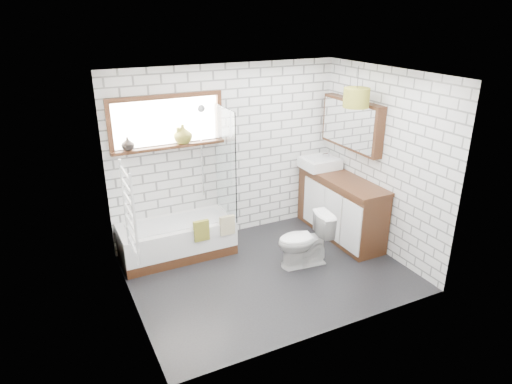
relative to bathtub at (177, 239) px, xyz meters
name	(u,v)px	position (x,y,z in m)	size (l,w,h in m)	color
floor	(269,273)	(0.91, -0.97, -0.25)	(3.40, 2.60, 0.01)	black
ceiling	(271,74)	(0.91, -0.97, 2.26)	(3.40, 2.60, 0.01)	white
wall_back	(227,153)	(0.91, 0.34, 1.00)	(3.40, 0.01, 2.50)	white
wall_front	(334,226)	(0.91, -2.27, 1.00)	(3.40, 0.01, 2.50)	white
wall_left	(125,208)	(-0.79, -0.97, 1.00)	(0.01, 2.60, 2.50)	white
wall_right	(382,162)	(2.62, -0.97, 1.00)	(0.01, 2.60, 2.50)	white
window	(167,122)	(0.06, 0.29, 1.55)	(1.52, 0.16, 0.68)	#32190D
towel_radiator	(129,212)	(-0.75, -0.97, 0.95)	(0.06, 0.52, 1.00)	white
mirror_cabinet	(352,124)	(2.53, -0.37, 1.40)	(0.16, 1.20, 0.70)	#32190D
shower_riser	(202,151)	(0.51, 0.29, 1.10)	(0.02, 0.02, 1.30)	silver
bathtub	(177,239)	(0.00, 0.00, 0.00)	(1.52, 0.67, 0.49)	white
shower_screen	(225,162)	(0.74, 0.00, 1.00)	(0.02, 0.72, 1.50)	white
towel_green	(201,231)	(0.24, -0.33, 0.23)	(0.21, 0.06, 0.28)	olive
towel_beige	(227,225)	(0.61, -0.33, 0.23)	(0.21, 0.05, 0.27)	tan
vanity	(340,207)	(2.35, -0.48, 0.22)	(0.52, 1.61, 0.92)	#32190D
basin	(320,163)	(2.29, 0.02, 0.76)	(0.53, 0.46, 0.15)	white
tap	(329,158)	(2.45, 0.02, 0.81)	(0.03, 0.03, 0.17)	silver
toilet	(304,240)	(1.42, -0.98, 0.11)	(0.71, 0.40, 0.72)	white
vase_olive	(183,135)	(0.25, 0.26, 1.36)	(0.24, 0.24, 0.26)	olive
vase_dark	(128,145)	(-0.47, 0.26, 1.32)	(0.16, 0.16, 0.17)	black
bottle	(180,137)	(0.20, 0.26, 1.34)	(0.07, 0.07, 0.22)	olive
pendant	(356,98)	(2.30, -0.71, 1.85)	(0.34, 0.34, 0.25)	olive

